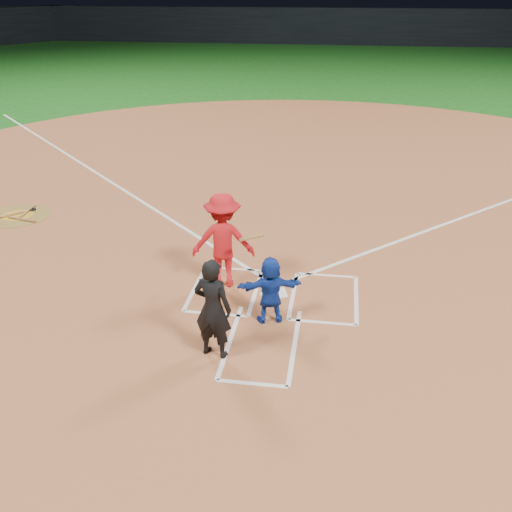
# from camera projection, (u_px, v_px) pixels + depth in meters

# --- Properties ---
(ground) EXTENTS (120.00, 120.00, 0.00)m
(ground) POSITION_uv_depth(u_px,v_px,m) (274.00, 294.00, 11.17)
(ground) COLOR #145316
(ground) RESTS_ON ground
(home_plate_dirt) EXTENTS (28.00, 28.00, 0.01)m
(home_plate_dirt) POSITION_uv_depth(u_px,v_px,m) (299.00, 192.00, 16.50)
(home_plate_dirt) COLOR #9D5633
(home_plate_dirt) RESTS_ON ground
(stadium_wall_far) EXTENTS (80.00, 1.20, 3.20)m
(stadium_wall_far) POSITION_uv_depth(u_px,v_px,m) (336.00, 26.00, 53.14)
(stadium_wall_far) COLOR black
(stadium_wall_far) RESTS_ON ground
(home_plate) EXTENTS (0.60, 0.60, 0.02)m
(home_plate) POSITION_uv_depth(u_px,v_px,m) (274.00, 293.00, 11.16)
(home_plate) COLOR white
(home_plate) RESTS_ON home_plate_dirt
(on_deck_circle) EXTENTS (1.70, 1.70, 0.01)m
(on_deck_circle) POSITION_uv_depth(u_px,v_px,m) (18.00, 215.00, 14.83)
(on_deck_circle) COLOR brown
(on_deck_circle) RESTS_ON home_plate_dirt
(on_deck_logo) EXTENTS (0.80, 0.80, 0.00)m
(on_deck_logo) POSITION_uv_depth(u_px,v_px,m) (18.00, 215.00, 14.83)
(on_deck_logo) COLOR #C18D16
(on_deck_logo) RESTS_ON on_deck_circle
(on_deck_bat_a) EXTENTS (0.11, 0.84, 0.06)m
(on_deck_bat_a) POSITION_uv_depth(u_px,v_px,m) (28.00, 211.00, 15.02)
(on_deck_bat_a) COLOR #986738
(on_deck_bat_a) RESTS_ON on_deck_circle
(on_deck_bat_b) EXTENTS (0.62, 0.66, 0.06)m
(on_deck_bat_b) POSITION_uv_depth(u_px,v_px,m) (8.00, 215.00, 14.75)
(on_deck_bat_b) COLOR #9E643A
(on_deck_bat_b) RESTS_ON on_deck_circle
(on_deck_bat_c) EXTENTS (0.83, 0.24, 0.06)m
(on_deck_bat_c) POSITION_uv_depth(u_px,v_px,m) (22.00, 219.00, 14.51)
(on_deck_bat_c) COLOR brown
(on_deck_bat_c) RESTS_ON on_deck_circle
(bat_weight_donut) EXTENTS (0.19, 0.19, 0.05)m
(bat_weight_donut) POSITION_uv_depth(u_px,v_px,m) (32.00, 209.00, 15.15)
(bat_weight_donut) COLOR black
(bat_weight_donut) RESTS_ON on_deck_circle
(catcher) EXTENTS (1.22, 0.68, 1.25)m
(catcher) POSITION_uv_depth(u_px,v_px,m) (270.00, 290.00, 10.01)
(catcher) COLOR #153AB0
(catcher) RESTS_ON home_plate_dirt
(umpire) EXTENTS (0.70, 0.54, 1.73)m
(umpire) POSITION_uv_depth(u_px,v_px,m) (213.00, 309.00, 8.99)
(umpire) COLOR black
(umpire) RESTS_ON home_plate_dirt
(chalk_markings) EXTENTS (28.35, 17.32, 0.01)m
(chalk_markings) POSITION_uv_depth(u_px,v_px,m) (297.00, 200.00, 15.86)
(chalk_markings) COLOR white
(chalk_markings) RESTS_ON home_plate_dirt
(batter_at_plate) EXTENTS (1.45, 0.99, 1.92)m
(batter_at_plate) POSITION_uv_depth(u_px,v_px,m) (223.00, 241.00, 11.09)
(batter_at_plate) COLOR red
(batter_at_plate) RESTS_ON home_plate_dirt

